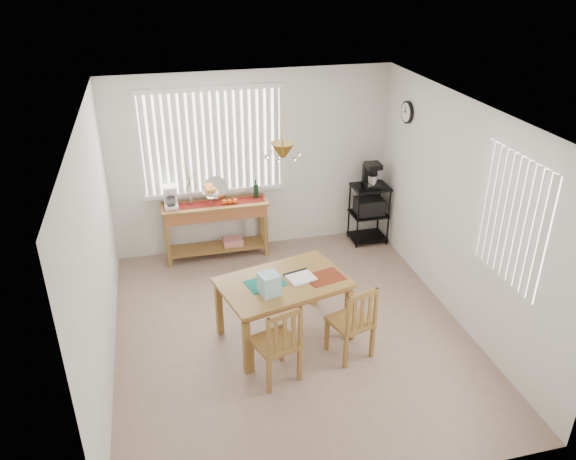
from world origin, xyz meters
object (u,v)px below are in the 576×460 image
object	(u,v)px
cart_items	(371,175)
wire_cart	(369,208)
dining_table	(283,288)
chair_left	(277,344)
chair_right	(353,322)
sideboard	(216,217)

from	to	relation	value
cart_items	wire_cart	bearing A→B (deg)	-90.00
dining_table	chair_left	distance (m)	0.76
cart_items	chair_right	world-z (taller)	cart_items
sideboard	chair_right	bearing A→B (deg)	-66.61
sideboard	wire_cart	distance (m)	2.29
wire_cart	chair_left	size ratio (longest dim) A/B	0.98
wire_cart	chair_right	size ratio (longest dim) A/B	1.00
sideboard	dining_table	xyz separation A→B (m)	(0.48, -2.07, 0.03)
wire_cart	sideboard	bearing A→B (deg)	178.13
cart_items	chair_right	xyz separation A→B (m)	(-1.16, -2.53, -0.63)
sideboard	chair_left	distance (m)	2.78
wire_cart	dining_table	size ratio (longest dim) A/B	0.58
sideboard	dining_table	size ratio (longest dim) A/B	0.96
dining_table	chair_left	size ratio (longest dim) A/B	1.70
sideboard	wire_cart	bearing A→B (deg)	-1.87
sideboard	wire_cart	world-z (taller)	wire_cart
chair_left	chair_right	world-z (taller)	chair_left
cart_items	chair_left	world-z (taller)	cart_items
sideboard	cart_items	distance (m)	2.33
chair_left	chair_right	size ratio (longest dim) A/B	1.02
dining_table	chair_right	xyz separation A→B (m)	(0.64, -0.52, -0.21)
cart_items	chair_right	distance (m)	2.85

